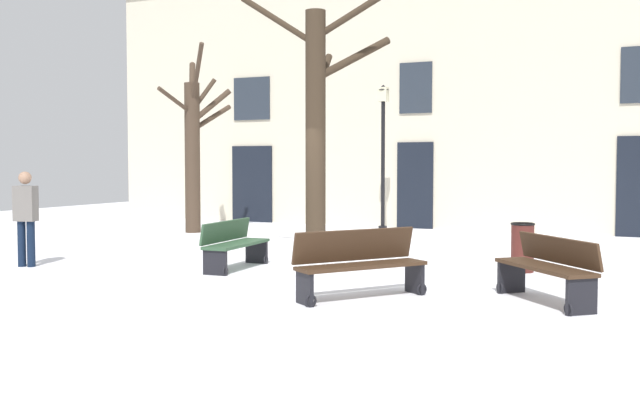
{
  "coord_description": "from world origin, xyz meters",
  "views": [
    {
      "loc": [
        6.07,
        -11.26,
        1.87
      ],
      "look_at": [
        0.0,
        1.69,
        1.12
      ],
      "focal_mm": 41.48,
      "sensor_mm": 36.0,
      "label": 1
    }
  ],
  "objects_px": {
    "streetlamp": "(383,143)",
    "bench_back_to_back_right": "(234,244)",
    "tree_left_of_center": "(318,122)",
    "bench_back_to_back_left": "(359,263)",
    "person_strolling": "(26,214)",
    "tree_center": "(194,145)",
    "litter_bin": "(522,247)",
    "bench_facing_shops": "(548,268)"
  },
  "relations": [
    {
      "from": "litter_bin",
      "to": "streetlamp",
      "type": "bearing_deg",
      "value": 130.36
    },
    {
      "from": "tree_left_of_center",
      "to": "bench_back_to_back_left",
      "type": "bearing_deg",
      "value": -56.93
    },
    {
      "from": "tree_left_of_center",
      "to": "bench_back_to_back_right",
      "type": "relative_size",
      "value": 3.06
    },
    {
      "from": "tree_left_of_center",
      "to": "tree_center",
      "type": "bearing_deg",
      "value": 147.07
    },
    {
      "from": "tree_center",
      "to": "bench_back_to_back_left",
      "type": "height_order",
      "value": "tree_center"
    },
    {
      "from": "bench_back_to_back_right",
      "to": "tree_center",
      "type": "bearing_deg",
      "value": 36.86
    },
    {
      "from": "bench_back_to_back_left",
      "to": "bench_facing_shops",
      "type": "relative_size",
      "value": 1.13
    },
    {
      "from": "tree_left_of_center",
      "to": "person_strolling",
      "type": "relative_size",
      "value": 3.08
    },
    {
      "from": "tree_left_of_center",
      "to": "streetlamp",
      "type": "bearing_deg",
      "value": 96.37
    },
    {
      "from": "tree_left_of_center",
      "to": "bench_back_to_back_left",
      "type": "distance_m",
      "value": 4.67
    },
    {
      "from": "tree_center",
      "to": "bench_back_to_back_right",
      "type": "relative_size",
      "value": 2.84
    },
    {
      "from": "streetlamp",
      "to": "bench_facing_shops",
      "type": "relative_size",
      "value": 2.39
    },
    {
      "from": "streetlamp",
      "to": "tree_left_of_center",
      "type": "bearing_deg",
      "value": -83.63
    },
    {
      "from": "tree_center",
      "to": "tree_left_of_center",
      "type": "relative_size",
      "value": 0.93
    },
    {
      "from": "tree_center",
      "to": "bench_back_to_back_left",
      "type": "bearing_deg",
      "value": -42.55
    },
    {
      "from": "litter_bin",
      "to": "person_strolling",
      "type": "xyz_separation_m",
      "value": [
        -8.08,
        -3.1,
        0.52
      ]
    },
    {
      "from": "streetlamp",
      "to": "bench_facing_shops",
      "type": "height_order",
      "value": "streetlamp"
    },
    {
      "from": "tree_center",
      "to": "bench_back_to_back_right",
      "type": "height_order",
      "value": "tree_center"
    },
    {
      "from": "tree_left_of_center",
      "to": "bench_back_to_back_right",
      "type": "height_order",
      "value": "tree_left_of_center"
    },
    {
      "from": "bench_facing_shops",
      "to": "bench_back_to_back_right",
      "type": "bearing_deg",
      "value": -141.54
    },
    {
      "from": "bench_facing_shops",
      "to": "bench_back_to_back_right",
      "type": "xyz_separation_m",
      "value": [
        -5.39,
        0.9,
        -0.03
      ]
    },
    {
      "from": "bench_back_to_back_left",
      "to": "bench_back_to_back_right",
      "type": "xyz_separation_m",
      "value": [
        -3.01,
        1.63,
        -0.05
      ]
    },
    {
      "from": "bench_facing_shops",
      "to": "bench_back_to_back_right",
      "type": "relative_size",
      "value": 0.94
    },
    {
      "from": "tree_center",
      "to": "streetlamp",
      "type": "distance_m",
      "value": 4.94
    },
    {
      "from": "litter_bin",
      "to": "bench_back_to_back_right",
      "type": "relative_size",
      "value": 0.49
    },
    {
      "from": "tree_left_of_center",
      "to": "person_strolling",
      "type": "height_order",
      "value": "tree_left_of_center"
    },
    {
      "from": "tree_center",
      "to": "person_strolling",
      "type": "xyz_separation_m",
      "value": [
        0.97,
        -6.56,
        -1.36
      ]
    },
    {
      "from": "tree_center",
      "to": "person_strolling",
      "type": "relative_size",
      "value": 2.85
    },
    {
      "from": "bench_facing_shops",
      "to": "tree_left_of_center",
      "type": "bearing_deg",
      "value": -162.7
    },
    {
      "from": "streetlamp",
      "to": "bench_back_to_back_left",
      "type": "distance_m",
      "value": 9.25
    },
    {
      "from": "streetlamp",
      "to": "bench_back_to_back_right",
      "type": "bearing_deg",
      "value": -91.42
    },
    {
      "from": "bench_back_to_back_left",
      "to": "person_strolling",
      "type": "distance_m",
      "value": 6.51
    },
    {
      "from": "tree_center",
      "to": "bench_facing_shops",
      "type": "distance_m",
      "value": 11.72
    },
    {
      "from": "tree_left_of_center",
      "to": "person_strolling",
      "type": "distance_m",
      "value": 5.55
    },
    {
      "from": "streetlamp",
      "to": "litter_bin",
      "type": "bearing_deg",
      "value": -49.64
    },
    {
      "from": "tree_center",
      "to": "person_strolling",
      "type": "height_order",
      "value": "tree_center"
    },
    {
      "from": "tree_center",
      "to": "tree_left_of_center",
      "type": "height_order",
      "value": "tree_left_of_center"
    },
    {
      "from": "tree_left_of_center",
      "to": "person_strolling",
      "type": "bearing_deg",
      "value": -142.83
    },
    {
      "from": "bench_facing_shops",
      "to": "bench_back_to_back_right",
      "type": "height_order",
      "value": "bench_facing_shops"
    },
    {
      "from": "bench_facing_shops",
      "to": "person_strolling",
      "type": "bearing_deg",
      "value": -129.19
    },
    {
      "from": "litter_bin",
      "to": "bench_back_to_back_left",
      "type": "bearing_deg",
      "value": -115.19
    },
    {
      "from": "tree_center",
      "to": "person_strolling",
      "type": "distance_m",
      "value": 6.76
    }
  ]
}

